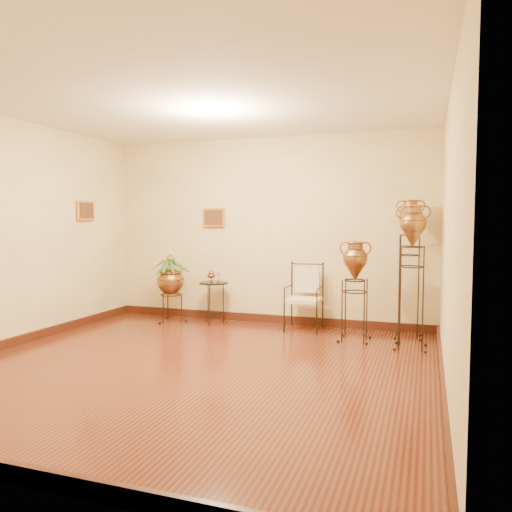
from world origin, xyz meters
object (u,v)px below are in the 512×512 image
(amphora_mid, at_px, (412,276))
(armchair, at_px, (304,297))
(amphora_tall, at_px, (409,267))
(planter_urn, at_px, (171,278))
(side_table, at_px, (214,302))

(amphora_mid, height_order, armchair, amphora_mid)
(amphora_tall, xyz_separation_m, armchair, (-1.41, -0.05, -0.47))
(amphora_mid, xyz_separation_m, planter_urn, (-3.55, 0.51, -0.22))
(side_table, bearing_deg, amphora_tall, -0.02)
(amphora_mid, bearing_deg, side_table, 168.15)
(planter_urn, relative_size, armchair, 1.28)
(amphora_tall, distance_m, amphora_mid, 0.61)
(planter_urn, bearing_deg, amphora_tall, 1.49)
(armchair, bearing_deg, planter_urn, -179.34)
(amphora_mid, bearing_deg, planter_urn, 171.82)
(amphora_mid, bearing_deg, amphora_tall, 94.81)
(planter_urn, distance_m, armchair, 2.10)
(amphora_tall, height_order, armchair, amphora_tall)
(amphora_mid, height_order, planter_urn, amphora_mid)
(planter_urn, bearing_deg, amphora_mid, -8.18)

